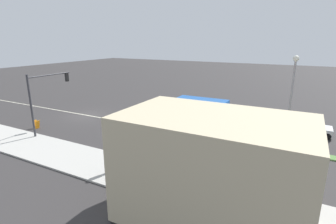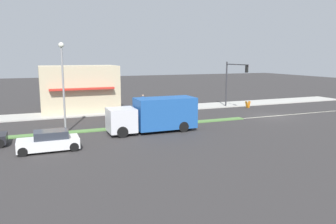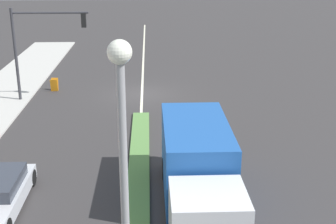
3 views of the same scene
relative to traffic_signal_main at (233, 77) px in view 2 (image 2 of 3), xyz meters
The scene contains 11 objects.
ground_plane 18.32m from the traffic_signal_main, 110.01° to the left, with size 160.00×160.00×0.00m, color #333030.
sidewalk_right 17.97m from the traffic_signal_main, 80.58° to the left, with size 4.00×73.00×0.12m, color #B2AFA8.
lane_marking_center 7.35m from the traffic_signal_main, 169.12° to the right, with size 0.16×60.00×0.01m, color beige.
building_corner_store 18.36m from the traffic_signal_main, 75.24° to the left, with size 5.86×8.53×5.20m.
traffic_signal_main is the anchor object (origin of this frame).
street_lamp 21.17m from the traffic_signal_main, 106.84° to the left, with size 0.44×0.44×7.37m.
pedestrian 11.34m from the traffic_signal_main, 72.06° to the left, with size 0.34×0.34×1.70m.
warning_aframe_sign 4.09m from the traffic_signal_main, 97.71° to the right, with size 0.45×0.53×0.84m.
delivery_truck 15.67m from the traffic_signal_main, 122.53° to the left, with size 2.44×7.50×2.87m.
sedan_silver 13.41m from the traffic_signal_main, 94.96° to the left, with size 1.75×4.43×1.20m.
van_white 24.62m from the traffic_signal_main, 117.12° to the left, with size 1.77×3.99×1.38m.
Camera 2 is at (-28.00, 23.46, 6.31)m, focal length 35.00 mm.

